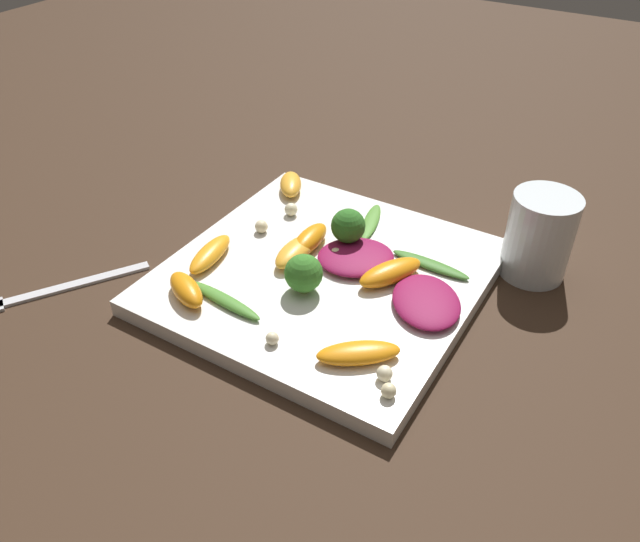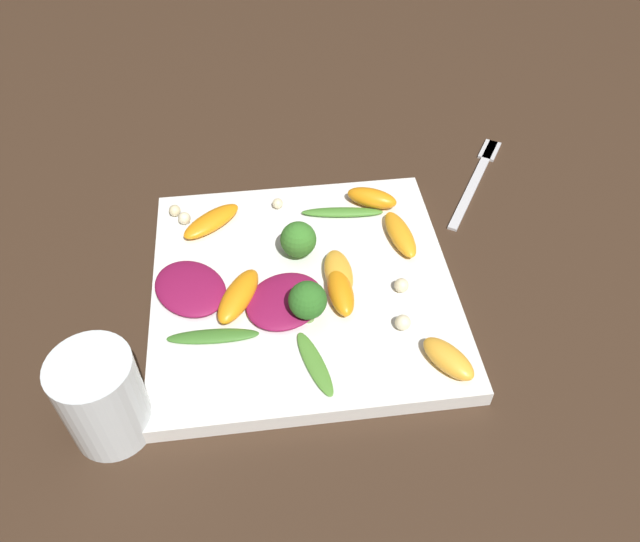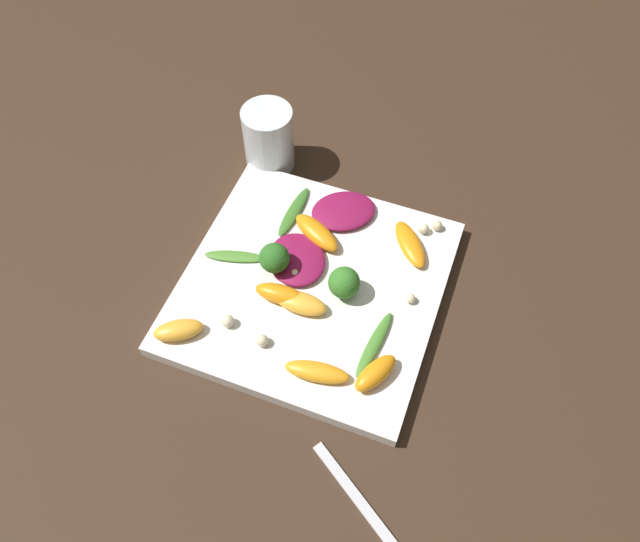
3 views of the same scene
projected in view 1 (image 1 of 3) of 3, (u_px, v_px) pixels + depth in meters
ground_plane at (325, 283)px, 0.66m from camera, size 2.40×2.40×0.00m
plate at (325, 277)px, 0.65m from camera, size 0.31×0.31×0.02m
drinking_glass at (539, 236)px, 0.65m from camera, size 0.07×0.07×0.09m
fork at (36, 294)px, 0.64m from camera, size 0.11×0.17×0.01m
radicchio_leaf_0 at (425, 303)px, 0.60m from camera, size 0.10×0.11×0.01m
radicchio_leaf_1 at (356, 257)px, 0.66m from camera, size 0.11×0.10×0.01m
orange_segment_0 at (294, 253)px, 0.66m from camera, size 0.03×0.06×0.02m
orange_segment_1 at (186, 290)px, 0.61m from camera, size 0.06×0.05×0.02m
orange_segment_2 at (291, 184)px, 0.77m from camera, size 0.05×0.06×0.02m
orange_segment_3 at (310, 239)px, 0.67m from camera, size 0.03×0.06×0.02m
orange_segment_4 at (210, 254)px, 0.66m from camera, size 0.03×0.08×0.02m
orange_segment_5 at (390, 272)px, 0.63m from camera, size 0.06×0.08×0.02m
orange_segment_6 at (358, 353)px, 0.54m from camera, size 0.07×0.07×0.02m
broccoli_floret_0 at (305, 274)px, 0.61m from camera, size 0.04×0.04×0.04m
broccoli_floret_1 at (344, 225)px, 0.67m from camera, size 0.04×0.04×0.05m
arugula_sprig_0 at (369, 221)px, 0.72m from camera, size 0.04×0.08×0.01m
arugula_sprig_1 at (430, 264)px, 0.65m from camera, size 0.09×0.02×0.01m
arugula_sprig_2 at (224, 300)px, 0.60m from camera, size 0.09×0.03×0.01m
macadamia_nut_0 at (332, 252)px, 0.66m from camera, size 0.01×0.01×0.01m
macadamia_nut_1 at (389, 391)px, 0.51m from camera, size 0.01×0.01×0.01m
macadamia_nut_2 at (291, 209)px, 0.73m from camera, size 0.02×0.02×0.02m
macadamia_nut_3 at (385, 373)px, 0.52m from camera, size 0.01×0.01×0.01m
macadamia_nut_4 at (272, 338)px, 0.56m from camera, size 0.01×0.01×0.01m
macadamia_nut_5 at (261, 226)px, 0.70m from camera, size 0.01×0.01×0.01m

